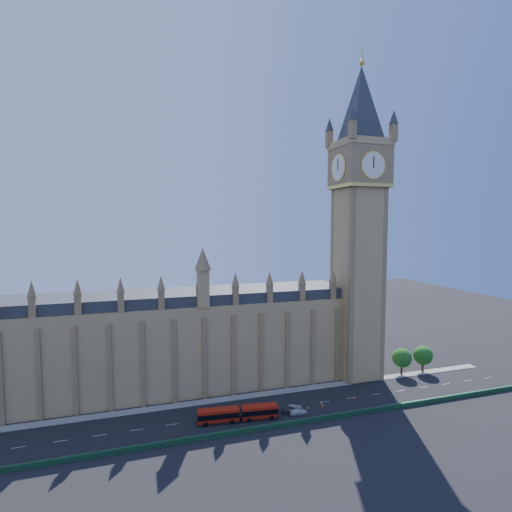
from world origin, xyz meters
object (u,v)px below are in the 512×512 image
object	(u,v)px
red_bus	(238,414)
car_silver	(294,408)
car_grey	(291,409)
car_white	(298,412)

from	to	relation	value
red_bus	car_silver	world-z (taller)	red_bus
car_grey	car_white	xyz separation A→B (m)	(1.33, -1.47, -0.16)
car_grey	car_white	bearing A→B (deg)	-134.48
car_silver	car_white	distance (m)	2.25
car_white	car_silver	bearing A→B (deg)	6.88
car_grey	car_silver	xyz separation A→B (m)	(1.11, 0.77, -0.15)
car_grey	car_silver	world-z (taller)	car_grey
car_grey	car_silver	distance (m)	1.36
car_silver	car_white	xyz separation A→B (m)	(0.22, -2.24, -0.01)
car_silver	car_white	bearing A→B (deg)	-175.96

